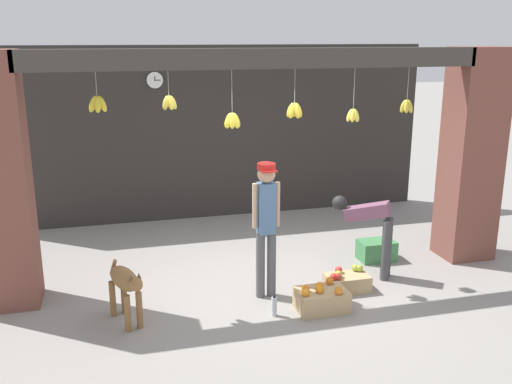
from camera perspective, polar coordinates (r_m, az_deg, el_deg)
The scene contains 12 objects.
ground_plane at distance 7.51m, azimuth 0.90°, elevation -9.32°, with size 60.00×60.00×0.00m, color gray.
shop_back_wall at distance 10.02m, azimuth -3.89°, elevation 5.90°, with size 7.52×0.12×2.99m, color #2D2B28.
shop_pillar_right at distance 8.62m, azimuth 20.75°, elevation 3.41°, with size 0.70×0.60×2.99m, color brown.
storefront_awning at distance 6.95m, azimuth 0.76°, elevation 12.80°, with size 5.62×0.28×0.95m.
dog at distance 6.56m, azimuth -12.92°, elevation -8.93°, with size 0.42×0.81×0.70m.
shopkeeper at distance 6.86m, azimuth 1.02°, elevation -2.74°, with size 0.34×0.28×1.69m.
worker_stooping at distance 7.71m, azimuth 11.39°, elevation -3.27°, with size 0.72×0.61×1.07m.
fruit_crate_oranges at distance 6.87m, azimuth 6.56°, elevation -10.59°, with size 0.59×0.41×0.34m.
fruit_crate_apples at distance 7.40m, azimuth 9.04°, elevation -8.84°, with size 0.55×0.33×0.30m.
produce_box_green at distance 8.45m, azimuth 11.95°, elevation -5.72°, with size 0.51×0.34×0.29m, color #42844C.
water_bottle at distance 6.71m, azimuth 1.82°, elevation -11.35°, with size 0.07×0.07×0.26m.
wall_clock at distance 9.69m, azimuth -10.09°, elevation 10.96°, with size 0.28×0.03×0.28m.
Camera 1 is at (-1.83, -6.57, 3.13)m, focal length 40.00 mm.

